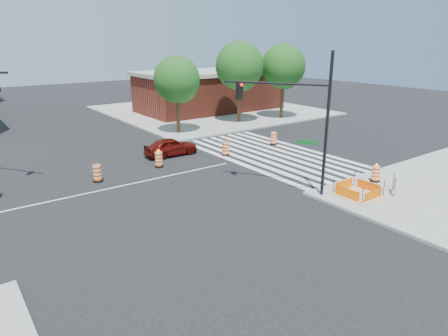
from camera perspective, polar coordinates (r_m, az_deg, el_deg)
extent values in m
plane|color=black|center=(23.57, -13.61, -2.33)|extent=(120.00, 120.00, 0.00)
cube|color=gray|center=(47.33, -1.96, 8.26)|extent=(22.00, 22.00, 0.15)
cube|color=silver|center=(27.28, 1.60, 0.95)|extent=(0.45, 13.50, 0.01)
cube|color=silver|center=(27.81, 3.07, 1.26)|extent=(0.45, 13.50, 0.01)
cube|color=silver|center=(28.37, 4.48, 1.57)|extent=(0.45, 13.50, 0.01)
cube|color=silver|center=(28.94, 5.84, 1.86)|extent=(0.45, 13.50, 0.01)
cube|color=silver|center=(29.53, 7.14, 2.13)|extent=(0.45, 13.50, 0.01)
cube|color=silver|center=(30.14, 8.39, 2.40)|extent=(0.45, 13.50, 0.01)
cube|color=silver|center=(30.76, 9.60, 2.65)|extent=(0.45, 13.50, 0.01)
cube|color=silver|center=(31.39, 10.76, 2.90)|extent=(0.45, 13.50, 0.01)
cube|color=silver|center=(23.57, -13.61, -2.32)|extent=(14.00, 0.12, 0.01)
cube|color=tan|center=(22.15, 18.54, -3.61)|extent=(2.20, 2.20, 0.05)
cube|color=#FF6505|center=(21.61, 20.53, -3.66)|extent=(1.44, 0.02, 0.55)
cube|color=#FF6505|center=(22.55, 16.77, -2.38)|extent=(1.44, 0.02, 0.55)
cube|color=#FF6505|center=(21.37, 17.19, -3.54)|extent=(0.02, 1.44, 0.55)
cube|color=#FF6505|center=(22.77, 19.94, -2.50)|extent=(0.02, 1.44, 0.55)
cylinder|color=black|center=(20.83, 19.19, -3.78)|extent=(0.04, 0.04, 0.90)
cylinder|color=black|center=(22.27, 21.88, -2.70)|extent=(0.04, 0.04, 0.90)
cylinder|color=black|center=(21.82, 15.36, -2.44)|extent=(0.04, 0.04, 0.90)
cylinder|color=black|center=(23.19, 18.17, -1.50)|extent=(0.04, 0.04, 0.90)
cube|color=maroon|center=(47.04, -1.99, 10.69)|extent=(16.00, 8.00, 4.20)
cube|color=gray|center=(46.81, -2.02, 13.49)|extent=(16.50, 8.50, 0.40)
imported|color=#510B07|center=(28.80, -7.60, 3.04)|extent=(3.86, 1.63, 1.30)
cylinder|color=black|center=(20.70, 14.49, 5.79)|extent=(0.16, 0.16, 7.31)
cylinder|color=black|center=(20.89, 7.30, 11.91)|extent=(3.03, 4.69, 0.11)
cube|color=black|center=(21.50, 2.21, 10.97)|extent=(0.29, 0.26, 0.91)
sphere|color=#FF0C0C|center=(21.32, 2.53, 11.77)|extent=(0.16, 0.16, 0.16)
cube|color=#0C591E|center=(21.02, 11.83, 3.60)|extent=(0.62, 0.95, 0.23)
cylinder|color=black|center=(24.57, 20.73, -1.70)|extent=(0.55, 0.55, 0.09)
cylinder|color=#FF4C05|center=(24.43, 20.85, -0.70)|extent=(0.44, 0.44, 0.86)
sphere|color=#FF990C|center=(24.29, 20.98, 0.42)|extent=(0.15, 0.15, 0.15)
cube|color=#FF4C05|center=(22.77, 23.18, -1.69)|extent=(0.72, 0.58, 0.29)
cube|color=#FF4C05|center=(22.87, 23.08, -2.48)|extent=(0.72, 0.58, 0.23)
cylinder|color=black|center=(22.46, 23.23, -2.51)|extent=(0.04, 0.04, 1.04)
cylinder|color=black|center=(23.20, 23.01, -1.86)|extent=(0.04, 0.04, 1.04)
cylinder|color=#382314|center=(35.25, -6.61, 8.21)|extent=(0.32, 0.32, 4.21)
sphere|color=#1B4B15|center=(34.92, -6.77, 12.47)|extent=(3.95, 3.95, 3.95)
sphere|color=#1B4B15|center=(35.49, -6.26, 11.50)|extent=(2.90, 2.90, 2.90)
sphere|color=#1B4B15|center=(34.59, -7.16, 11.74)|extent=(2.63, 2.63, 2.63)
cylinder|color=#382314|center=(39.80, 2.18, 9.93)|extent=(0.32, 0.32, 4.94)
sphere|color=#1B4B15|center=(39.50, 2.24, 14.38)|extent=(4.63, 4.63, 4.63)
sphere|color=#1B4B15|center=(40.09, 2.53, 13.32)|extent=(3.40, 3.40, 3.40)
sphere|color=#1B4B15|center=(39.12, 1.94, 13.67)|extent=(3.09, 3.09, 3.09)
cylinder|color=#382314|center=(42.36, 8.27, 10.13)|extent=(0.33, 0.33, 4.79)
sphere|color=#1B4B15|center=(42.08, 8.46, 14.17)|extent=(4.49, 4.49, 4.49)
sphere|color=#1B4B15|center=(42.72, 8.63, 13.21)|extent=(3.29, 3.29, 3.29)
sphere|color=#1B4B15|center=(41.67, 8.21, 13.53)|extent=(2.99, 2.99, 2.99)
cylinder|color=black|center=(24.57, -17.54, -1.72)|extent=(0.60, 0.60, 0.10)
cylinder|color=#FF4C05|center=(24.42, -17.65, -0.61)|extent=(0.48, 0.48, 0.95)
cylinder|color=black|center=(26.45, -9.24, 0.27)|extent=(0.60, 0.60, 0.10)
cylinder|color=#FF4C05|center=(26.30, -9.30, 1.31)|extent=(0.48, 0.48, 0.95)
sphere|color=#FF990C|center=(26.15, -9.36, 2.46)|extent=(0.16, 0.16, 0.16)
cylinder|color=black|center=(28.71, 0.22, 1.91)|extent=(0.60, 0.60, 0.10)
cylinder|color=#FF4C05|center=(28.57, 0.22, 2.87)|extent=(0.48, 0.48, 0.95)
cylinder|color=black|center=(31.95, 7.10, 3.42)|extent=(0.60, 0.60, 0.10)
cylinder|color=#FF4C05|center=(31.83, 7.13, 4.29)|extent=(0.48, 0.48, 0.95)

